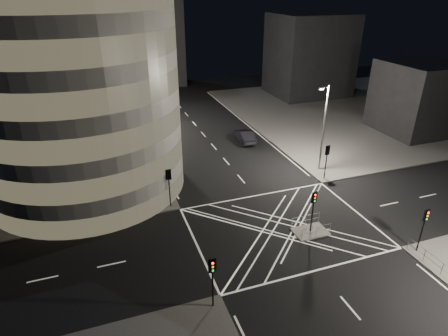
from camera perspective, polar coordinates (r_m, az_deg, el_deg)
name	(u,v)px	position (r m, az deg, el deg)	size (l,w,h in m)	color
ground	(282,227)	(34.77, 8.84, -8.93)	(120.00, 120.00, 0.00)	black
sidewalk_far_right	(359,110)	(70.31, 19.85, 8.27)	(42.00, 42.00, 0.15)	#524F4C
central_island	(310,232)	(34.57, 12.99, -9.42)	(3.00, 2.00, 0.15)	slate
office_tower_curved	(23,63)	(44.52, -28.34, 13.91)	(30.00, 29.00, 27.20)	gray
office_block_rear	(34,47)	(67.73, -26.92, 16.12)	(24.00, 16.00, 22.00)	gray
building_right_far	(309,55)	(77.24, 12.84, 16.45)	(14.00, 12.00, 15.00)	black
building_right_near	(418,97)	(61.97, 27.51, 9.53)	(10.00, 10.00, 10.00)	black
building_far_end	(139,43)	(84.08, -12.89, 18.12)	(18.00, 8.00, 18.00)	black
tree_a	(145,154)	(36.99, -11.90, 2.17)	(4.88, 4.88, 7.79)	black
tree_b	(137,136)	(42.66, -13.08, 4.76)	(4.96, 4.96, 7.45)	black
tree_c	(131,120)	(48.31, -14.03, 7.13)	(3.67, 3.67, 6.68)	black
tree_d	(125,104)	(53.93, -14.83, 9.41)	(5.70, 5.70, 8.21)	black
tree_e	(121,95)	(59.77, -15.42, 10.70)	(4.39, 4.39, 7.22)	black
traffic_signal_fl	(169,181)	(36.19, -8.40, -1.98)	(0.55, 0.22, 4.00)	black
traffic_signal_nl	(212,274)	(25.24, -1.78, -15.84)	(0.55, 0.22, 4.00)	black
traffic_signal_fr	(327,156)	(42.60, 15.40, 1.79)	(0.55, 0.22, 4.00)	black
traffic_signal_nr	(424,222)	(33.79, 28.21, -7.33)	(0.55, 0.22, 4.00)	black
traffic_signal_island	(313,204)	(33.04, 13.47, -5.40)	(0.55, 0.22, 4.00)	black
street_lamp_left_near	(151,138)	(39.71, -11.10, 4.58)	(1.25, 0.25, 10.00)	slate
street_lamp_left_far	(130,95)	(56.77, -14.13, 10.80)	(1.25, 0.25, 10.00)	slate
street_lamp_right_far	(323,126)	(43.66, 14.92, 6.17)	(1.25, 0.25, 10.00)	slate
railing_island_south	(316,231)	(33.62, 13.89, -9.36)	(2.80, 0.06, 1.10)	slate
railing_island_north	(306,220)	(34.84, 12.32, -7.79)	(2.80, 0.06, 1.10)	slate
sedan	(245,136)	(52.43, 3.16, 4.89)	(1.79, 5.14, 1.69)	black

